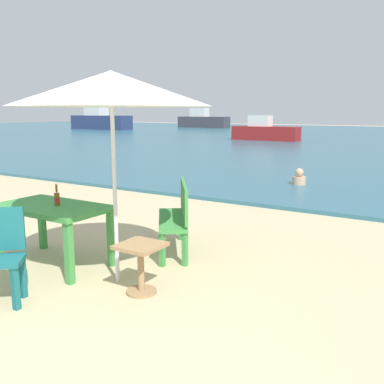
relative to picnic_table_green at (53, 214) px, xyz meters
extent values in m
plane|color=#C6B287|center=(1.12, -0.64, -0.65)|extent=(120.00, 120.00, 0.00)
cube|color=#3D8C42|center=(0.00, 0.00, 0.08)|extent=(1.40, 0.80, 0.06)
cube|color=#3D8C42|center=(0.64, -0.34, -0.30)|extent=(0.08, 0.08, 0.70)
cube|color=#3D8C42|center=(-0.64, 0.34, -0.30)|extent=(0.08, 0.08, 0.70)
cube|color=#3D8C42|center=(0.64, 0.34, -0.30)|extent=(0.08, 0.08, 0.70)
cylinder|color=brown|center=(0.08, 0.02, 0.19)|extent=(0.06, 0.06, 0.16)
cone|color=brown|center=(0.08, 0.02, 0.27)|extent=(0.06, 0.06, 0.03)
cylinder|color=brown|center=(0.08, 0.02, 0.32)|extent=(0.03, 0.03, 0.09)
cylinder|color=red|center=(0.08, 0.02, 0.18)|extent=(0.07, 0.07, 0.05)
cylinder|color=gold|center=(0.08, 0.02, 0.37)|extent=(0.03, 0.03, 0.01)
cylinder|color=silver|center=(1.05, -0.02, 0.50)|extent=(0.04, 0.04, 2.30)
cone|color=white|center=(1.05, -0.02, 1.47)|extent=(2.10, 2.10, 0.36)
cube|color=#9E7A51|center=(1.46, -0.11, -0.13)|extent=(0.44, 0.44, 0.04)
cylinder|color=#9E7A51|center=(1.46, -0.11, -0.40)|extent=(0.07, 0.07, 0.50)
cylinder|color=#9E7A51|center=(1.46, -0.11, -0.64)|extent=(0.32, 0.32, 0.03)
cube|color=#196066|center=(0.68, -1.05, -0.44)|extent=(0.06, 0.06, 0.42)
cube|color=#196066|center=(0.50, -0.84, -0.44)|extent=(0.06, 0.06, 0.42)
cube|color=#3D8C42|center=(0.98, 1.17, -0.20)|extent=(0.99, 1.18, 0.05)
cube|color=#3D8C42|center=(1.11, 1.26, 0.08)|extent=(0.73, 1.00, 0.44)
cube|color=#3D8C42|center=(0.55, 1.53, -0.44)|extent=(0.06, 0.06, 0.42)
cube|color=#3D8C42|center=(1.19, 0.64, -0.44)|extent=(0.06, 0.06, 0.42)
cube|color=#3D8C42|center=(0.78, 1.70, -0.44)|extent=(0.06, 0.06, 0.42)
cube|color=#3D8C42|center=(1.42, 0.80, -0.44)|extent=(0.06, 0.06, 0.42)
cylinder|color=tan|center=(0.86, 7.01, -0.47)|extent=(0.34, 0.34, 0.20)
sphere|color=tan|center=(0.86, 7.01, -0.27)|extent=(0.21, 0.21, 0.21)
cube|color=navy|center=(-27.44, 29.63, 0.14)|extent=(6.91, 1.88, 1.41)
cube|color=silver|center=(-28.07, 29.63, 1.39)|extent=(2.20, 1.41, 1.10)
cube|color=#38383F|center=(-20.90, 39.51, 0.05)|extent=(6.06, 1.65, 1.24)
cube|color=silver|center=(-21.45, 39.51, 1.15)|extent=(1.93, 1.24, 0.96)
cube|color=maroon|center=(-6.34, 22.44, -0.13)|extent=(4.30, 1.17, 0.88)
cube|color=silver|center=(-6.73, 22.44, 0.65)|extent=(1.37, 0.88, 0.68)
camera|label=1|loc=(4.15, -3.43, 1.24)|focal=39.88mm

